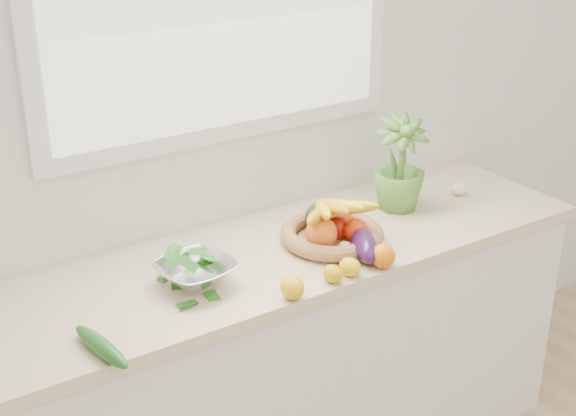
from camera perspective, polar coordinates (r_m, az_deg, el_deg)
back_wall at (r=2.67m, az=-4.73°, el=7.98°), size 4.50×0.02×2.70m
counter_cabinet at (r=2.84m, az=-1.09°, el=-11.60°), size 2.20×0.58×0.86m
countertop at (r=2.61m, az=-1.16°, el=-3.52°), size 2.24×0.62×0.04m
orange_loose at (r=2.50m, az=6.77°, el=-3.42°), size 0.08×0.08×0.08m
lemon_a at (r=2.41m, az=3.19°, el=-4.70°), size 0.05×0.07×0.05m
lemon_b at (r=2.32m, az=0.30°, el=-5.64°), size 0.09×0.11×0.07m
lemon_c at (r=2.45m, az=4.45°, el=-4.21°), size 0.07×0.09×0.06m
apple at (r=2.67m, az=3.58°, el=-1.44°), size 0.09×0.09×0.08m
ginger at (r=2.57m, az=6.10°, el=-3.09°), size 0.11×0.05×0.03m
garlic_a at (r=2.54m, az=1.94°, el=-3.31°), size 0.06×0.06×0.04m
garlic_b at (r=3.08m, az=12.05°, el=1.33°), size 0.07×0.07×0.05m
garlic_c at (r=2.58m, az=4.09°, el=-2.86°), size 0.06×0.06×0.04m
eggplant at (r=2.55m, az=5.46°, el=-2.67°), size 0.16×0.22×0.08m
cucumber at (r=2.14m, az=-13.16°, el=-9.56°), size 0.08×0.26×0.05m
radish at (r=2.51m, az=4.13°, el=-3.74°), size 0.05×0.05×0.04m
potted_herb at (r=2.88m, az=7.96°, el=3.13°), size 0.24×0.24×0.34m
fruit_basket at (r=2.64m, az=3.11°, el=-1.48°), size 0.39×0.39×0.18m
colander_with_spinach at (r=2.39m, az=-6.60°, el=-4.17°), size 0.26×0.26×0.12m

